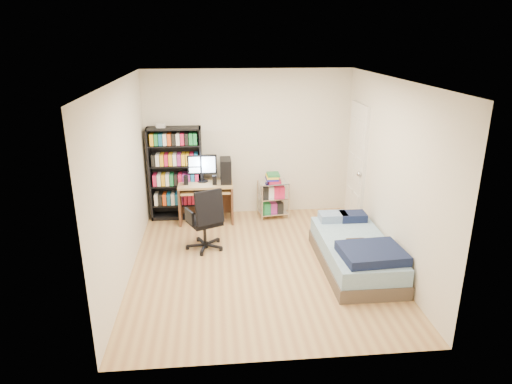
{
  "coord_description": "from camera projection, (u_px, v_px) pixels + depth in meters",
  "views": [
    {
      "loc": [
        -0.59,
        -5.64,
        3.03
      ],
      "look_at": [
        -0.02,
        0.4,
        0.92
      ],
      "focal_mm": 32.0,
      "sensor_mm": 36.0,
      "label": 1
    }
  ],
  "objects": [
    {
      "name": "door",
      "position": [
        357.0,
        165.0,
        7.44
      ],
      "size": [
        0.12,
        0.8,
        2.0
      ],
      "color": "silver",
      "rests_on": "room"
    },
    {
      "name": "wire_cart",
      "position": [
        273.0,
        189.0,
        7.81
      ],
      "size": [
        0.53,
        0.41,
        0.79
      ],
      "rotation": [
        0.0,
        0.0,
        0.13
      ],
      "color": "silver",
      "rests_on": "room"
    },
    {
      "name": "computer_desk",
      "position": [
        211.0,
        186.0,
        7.67
      ],
      "size": [
        0.9,
        0.52,
        1.14
      ],
      "color": "tan",
      "rests_on": "room"
    },
    {
      "name": "bed",
      "position": [
        356.0,
        252.0,
        6.18
      ],
      "size": [
        0.9,
        1.8,
        0.51
      ],
      "color": "brown",
      "rests_on": "room"
    },
    {
      "name": "room",
      "position": [
        260.0,
        178.0,
        5.94
      ],
      "size": [
        3.58,
        4.08,
        2.58
      ],
      "color": "tan",
      "rests_on": "ground"
    },
    {
      "name": "media_shelf",
      "position": [
        176.0,
        172.0,
        7.7
      ],
      "size": [
        0.89,
        0.3,
        1.65
      ],
      "color": "black",
      "rests_on": "room"
    },
    {
      "name": "office_chair",
      "position": [
        206.0,
        230.0,
        6.7
      ],
      "size": [
        0.75,
        0.75,
        0.96
      ],
      "rotation": [
        0.0,
        0.0,
        0.43
      ],
      "color": "black",
      "rests_on": "room"
    }
  ]
}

